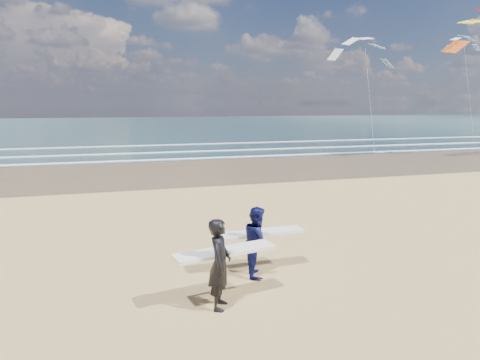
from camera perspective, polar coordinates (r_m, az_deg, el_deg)
name	(u,v)px	position (r m, az deg, el deg)	size (l,w,h in m)	color
wet_sand_strip	(416,159)	(34.45, 22.45, 2.56)	(220.00, 12.00, 0.01)	brown
ocean	(230,125)	(83.55, -1.35, 7.38)	(220.00, 100.00, 0.02)	#1B343B
foam_breakers	(347,146)	(42.74, 14.02, 4.43)	(220.00, 11.70, 0.05)	white
surfer_near	(220,262)	(8.82, -2.63, -10.91)	(2.26, 1.21, 1.87)	black
surfer_far	(258,241)	(10.43, 2.37, -8.07)	(2.22, 1.13, 1.70)	#0C0F43
kite_1	(368,77)	(40.84, 16.68, 13.05)	(6.50, 4.82, 11.19)	slate
kite_5	(468,82)	(54.60, 28.10, 11.49)	(4.62, 4.61, 12.52)	slate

